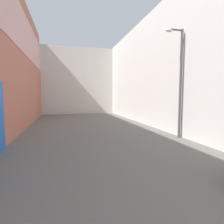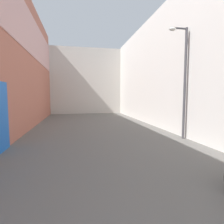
{
  "view_description": "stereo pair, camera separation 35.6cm",
  "coord_description": "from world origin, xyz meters",
  "views": [
    {
      "loc": [
        -1.44,
        1.69,
        1.76
      ],
      "look_at": [
        0.05,
        7.27,
        1.24
      ],
      "focal_mm": 29.28,
      "sensor_mm": 36.0,
      "label": 1
    },
    {
      "loc": [
        -1.1,
        1.61,
        1.76
      ],
      "look_at": [
        0.05,
        7.27,
        1.24
      ],
      "focal_mm": 29.28,
      "sensor_mm": 36.0,
      "label": 2
    }
  ],
  "objects": [
    {
      "name": "ground_plane",
      "position": [
        0.0,
        7.74,
        0.0
      ],
      "size": [
        35.49,
        35.49,
        0.0
      ],
      "primitive_type": "plane",
      "color": "#66635E"
    },
    {
      "name": "building_far_end",
      "position": [
        0.0,
        20.49,
        3.17
      ],
      "size": [
        9.76,
        2.0,
        6.34
      ],
      "primitive_type": "cube",
      "color": "beige",
      "rests_on": "ground"
    },
    {
      "name": "street_lamp",
      "position": [
        3.14,
        8.26,
        2.6
      ],
      "size": [
        0.79,
        0.18,
        4.41
      ],
      "color": "#47474C",
      "rests_on": "ground"
    },
    {
      "name": "building_right",
      "position": [
        3.58,
        9.74,
        3.21
      ],
      "size": [
        0.45,
        19.49,
        6.42
      ],
      "color": "silver",
      "rests_on": "ground"
    },
    {
      "name": "building_left",
      "position": [
        -3.57,
        9.69,
        3.55
      ],
      "size": [
        0.45,
        19.49,
        7.05
      ],
      "color": "#B76651",
      "rests_on": "ground"
    }
  ]
}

